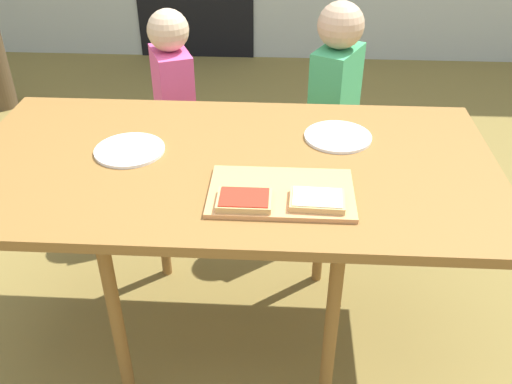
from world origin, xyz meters
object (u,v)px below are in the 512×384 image
child_right (334,105)px  plate_white_right (338,137)px  pizza_slice_near_right (317,200)px  plate_white_left (130,150)px  pizza_slice_near_left (244,200)px  cutting_board (281,193)px  dining_table (230,175)px  child_left (175,104)px

child_right → plate_white_right: bearing=-93.3°
pizza_slice_near_right → plate_white_left: (-0.57, 0.27, -0.02)m
pizza_slice_near_left → plate_white_right: pizza_slice_near_left is taller
pizza_slice_near_right → cutting_board: bearing=150.4°
dining_table → child_left: size_ratio=1.65×
pizza_slice_near_right → pizza_slice_near_left: size_ratio=1.02×
dining_table → cutting_board: cutting_board is taller
dining_table → cutting_board: bearing=-48.2°
cutting_board → pizza_slice_near_right: (0.09, -0.05, 0.02)m
plate_white_right → child_right: (0.03, 0.57, -0.15)m
plate_white_right → child_right: child_right is taller
cutting_board → child_left: 1.08m
child_left → child_right: size_ratio=0.95×
dining_table → pizza_slice_near_right: pizza_slice_near_right is taller
dining_table → cutting_board: size_ratio=4.06×
child_left → child_right: 0.69m
cutting_board → plate_white_left: 0.52m
child_left → child_right: (0.69, -0.05, 0.04)m
pizza_slice_near_right → child_right: bearing=83.2°
plate_white_left → plate_white_right: same height
plate_white_left → plate_white_right: bearing=10.9°
dining_table → child_right: bearing=63.4°
dining_table → plate_white_left: bearing=173.3°
pizza_slice_near_right → child_left: bearing=119.7°
dining_table → child_left: 0.85m
cutting_board → plate_white_left: size_ratio=1.83×
dining_table → pizza_slice_near_left: (0.06, -0.24, 0.07)m
cutting_board → pizza_slice_near_left: 0.12m
pizza_slice_near_left → child_left: 1.11m
plate_white_left → child_left: (-0.01, 0.74, -0.19)m
cutting_board → pizza_slice_near_left: bearing=-146.0°
child_right → cutting_board: bearing=-102.9°
cutting_board → plate_white_right: cutting_board is taller
dining_table → pizza_slice_near_left: 0.26m
plate_white_right → plate_white_left: bearing=-169.1°
dining_table → cutting_board: (0.16, -0.18, 0.06)m
pizza_slice_near_right → plate_white_right: pizza_slice_near_right is taller
plate_white_left → child_right: bearing=45.6°
child_left → child_right: bearing=-4.0°
cutting_board → child_right: size_ratio=0.39×
plate_white_left → child_right: child_right is taller
child_left → plate_white_left: bearing=-89.3°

